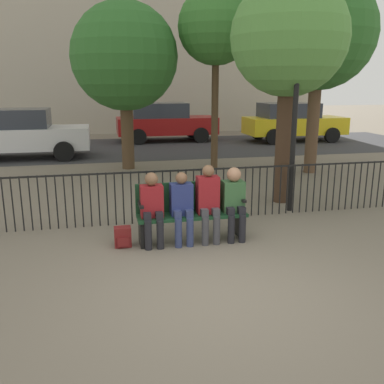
{
  "coord_description": "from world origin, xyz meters",
  "views": [
    {
      "loc": [
        -1.36,
        -4.5,
        2.43
      ],
      "look_at": [
        0.0,
        1.74,
        0.8
      ],
      "focal_mm": 40.0,
      "sensor_mm": 36.0,
      "label": 1
    }
  ],
  "objects_px": {
    "park_bench": "(191,210)",
    "parked_car_1": "(20,133)",
    "lamp_post": "(296,95)",
    "backpack": "(123,237)",
    "tree_1": "(216,27)",
    "tree_0": "(289,39)",
    "seated_person_0": "(152,205)",
    "parked_car_0": "(293,121)",
    "parked_car_2": "(165,121)",
    "seated_person_3": "(234,199)",
    "tree_2": "(319,33)",
    "tree_3": "(125,57)",
    "seated_person_1": "(182,204)",
    "seated_person_2": "(208,200)"
  },
  "relations": [
    {
      "from": "lamp_post",
      "to": "parked_car_0",
      "type": "bearing_deg",
      "value": 64.72
    },
    {
      "from": "seated_person_3",
      "to": "parked_car_0",
      "type": "bearing_deg",
      "value": 60.71
    },
    {
      "from": "backpack",
      "to": "parked_car_2",
      "type": "bearing_deg",
      "value": 78.22
    },
    {
      "from": "park_bench",
      "to": "parked_car_1",
      "type": "xyz_separation_m",
      "value": [
        -3.87,
        8.59,
        0.35
      ]
    },
    {
      "from": "park_bench",
      "to": "tree_1",
      "type": "relative_size",
      "value": 0.34
    },
    {
      "from": "tree_2",
      "to": "parked_car_2",
      "type": "relative_size",
      "value": 1.24
    },
    {
      "from": "lamp_post",
      "to": "backpack",
      "type": "bearing_deg",
      "value": -159.56
    },
    {
      "from": "tree_0",
      "to": "parked_car_0",
      "type": "bearing_deg",
      "value": 63.63
    },
    {
      "from": "tree_3",
      "to": "parked_car_0",
      "type": "bearing_deg",
      "value": 32.18
    },
    {
      "from": "park_bench",
      "to": "parked_car_1",
      "type": "distance_m",
      "value": 9.43
    },
    {
      "from": "seated_person_0",
      "to": "backpack",
      "type": "height_order",
      "value": "seated_person_0"
    },
    {
      "from": "parked_car_0",
      "to": "parked_car_1",
      "type": "xyz_separation_m",
      "value": [
        -10.62,
        -2.14,
        0.0
      ]
    },
    {
      "from": "tree_2",
      "to": "lamp_post",
      "type": "relative_size",
      "value": 1.56
    },
    {
      "from": "seated_person_1",
      "to": "tree_0",
      "type": "xyz_separation_m",
      "value": [
        2.51,
        1.95,
        2.62
      ]
    },
    {
      "from": "seated_person_1",
      "to": "seated_person_2",
      "type": "bearing_deg",
      "value": 0.78
    },
    {
      "from": "parked_car_1",
      "to": "tree_2",
      "type": "bearing_deg",
      "value": -26.51
    },
    {
      "from": "tree_3",
      "to": "lamp_post",
      "type": "bearing_deg",
      "value": -60.82
    },
    {
      "from": "seated_person_2",
      "to": "tree_1",
      "type": "xyz_separation_m",
      "value": [
        1.69,
        5.84,
        3.24
      ]
    },
    {
      "from": "tree_1",
      "to": "tree_3",
      "type": "xyz_separation_m",
      "value": [
        -2.49,
        0.42,
        -0.8
      ]
    },
    {
      "from": "tree_0",
      "to": "tree_2",
      "type": "distance_m",
      "value": 3.38
    },
    {
      "from": "seated_person_1",
      "to": "tree_2",
      "type": "xyz_separation_m",
      "value": [
        4.55,
        4.61,
        3.05
      ]
    },
    {
      "from": "tree_0",
      "to": "parked_car_1",
      "type": "xyz_separation_m",
      "value": [
        -6.2,
        6.78,
        -2.41
      ]
    },
    {
      "from": "tree_1",
      "to": "parked_car_0",
      "type": "height_order",
      "value": "tree_1"
    },
    {
      "from": "seated_person_2",
      "to": "backpack",
      "type": "height_order",
      "value": "seated_person_2"
    },
    {
      "from": "seated_person_3",
      "to": "tree_2",
      "type": "xyz_separation_m",
      "value": [
        3.71,
        4.61,
        3.02
      ]
    },
    {
      "from": "tree_2",
      "to": "parked_car_0",
      "type": "bearing_deg",
      "value": 69.14
    },
    {
      "from": "parked_car_1",
      "to": "tree_1",
      "type": "bearing_deg",
      "value": -26.4
    },
    {
      "from": "backpack",
      "to": "tree_2",
      "type": "distance_m",
      "value": 7.95
    },
    {
      "from": "backpack",
      "to": "tree_0",
      "type": "distance_m",
      "value": 4.99
    },
    {
      "from": "parked_car_2",
      "to": "seated_person_0",
      "type": "bearing_deg",
      "value": -99.64
    },
    {
      "from": "tree_2",
      "to": "tree_3",
      "type": "relative_size",
      "value": 1.12
    },
    {
      "from": "parked_car_1",
      "to": "parked_car_2",
      "type": "xyz_separation_m",
      "value": [
        5.29,
        3.33,
        0.0
      ]
    },
    {
      "from": "tree_2",
      "to": "parked_car_1",
      "type": "bearing_deg",
      "value": 153.49
    },
    {
      "from": "parked_car_0",
      "to": "tree_3",
      "type": "bearing_deg",
      "value": -147.82
    },
    {
      "from": "seated_person_0",
      "to": "lamp_post",
      "type": "relative_size",
      "value": 0.34
    },
    {
      "from": "seated_person_2",
      "to": "parked_car_2",
      "type": "relative_size",
      "value": 0.29
    },
    {
      "from": "seated_person_1",
      "to": "tree_2",
      "type": "distance_m",
      "value": 7.16
    },
    {
      "from": "seated_person_3",
      "to": "tree_3",
      "type": "relative_size",
      "value": 0.25
    },
    {
      "from": "backpack",
      "to": "lamp_post",
      "type": "xyz_separation_m",
      "value": [
        3.31,
        1.24,
        2.07
      ]
    },
    {
      "from": "tree_0",
      "to": "backpack",
      "type": "bearing_deg",
      "value": -150.94
    },
    {
      "from": "seated_person_3",
      "to": "tree_2",
      "type": "relative_size",
      "value": 0.22
    },
    {
      "from": "park_bench",
      "to": "backpack",
      "type": "xyz_separation_m",
      "value": [
        -1.08,
        -0.09,
        -0.34
      ]
    },
    {
      "from": "parked_car_1",
      "to": "seated_person_2",
      "type": "bearing_deg",
      "value": -64.73
    },
    {
      "from": "park_bench",
      "to": "parked_car_1",
      "type": "bearing_deg",
      "value": 114.22
    },
    {
      "from": "seated_person_3",
      "to": "backpack",
      "type": "relative_size",
      "value": 3.78
    },
    {
      "from": "tree_0",
      "to": "tree_2",
      "type": "height_order",
      "value": "tree_2"
    },
    {
      "from": "seated_person_2",
      "to": "tree_0",
      "type": "height_order",
      "value": "tree_0"
    },
    {
      "from": "seated_person_1",
      "to": "parked_car_2",
      "type": "relative_size",
      "value": 0.27
    },
    {
      "from": "parked_car_1",
      "to": "parked_car_2",
      "type": "height_order",
      "value": "same"
    },
    {
      "from": "park_bench",
      "to": "tree_0",
      "type": "relative_size",
      "value": 0.39
    }
  ]
}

